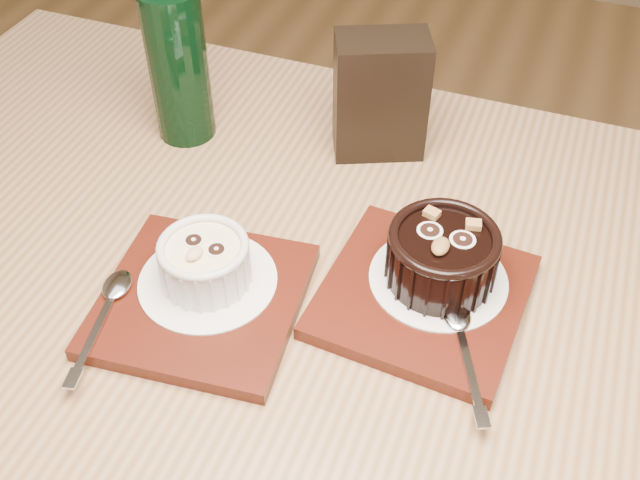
{
  "coord_description": "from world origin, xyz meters",
  "views": [
    {
      "loc": [
        0.13,
        -0.24,
        1.28
      ],
      "look_at": [
        -0.04,
        0.21,
        0.81
      ],
      "focal_mm": 42.0,
      "sensor_mm": 36.0,
      "label": 1
    }
  ],
  "objects_px": {
    "tray_left": "(202,300)",
    "green_bottle": "(177,59)",
    "ramekin_dark": "(442,254)",
    "condiment_stand": "(380,96)",
    "table": "(321,371)",
    "ramekin_white": "(205,261)",
    "tray_right": "(423,296)"
  },
  "relations": [
    {
      "from": "ramekin_dark",
      "to": "condiment_stand",
      "type": "bearing_deg",
      "value": 124.27
    },
    {
      "from": "ramekin_dark",
      "to": "condiment_stand",
      "type": "height_order",
      "value": "condiment_stand"
    },
    {
      "from": "table",
      "to": "tray_right",
      "type": "bearing_deg",
      "value": 29.4
    },
    {
      "from": "tray_left",
      "to": "ramekin_white",
      "type": "xyz_separation_m",
      "value": [
        -0.0,
        0.02,
        0.04
      ]
    },
    {
      "from": "tray_left",
      "to": "ramekin_white",
      "type": "distance_m",
      "value": 0.04
    },
    {
      "from": "ramekin_dark",
      "to": "condiment_stand",
      "type": "xyz_separation_m",
      "value": [
        -0.12,
        0.19,
        0.02
      ]
    },
    {
      "from": "tray_left",
      "to": "green_bottle",
      "type": "distance_m",
      "value": 0.29
    },
    {
      "from": "ramekin_white",
      "to": "table",
      "type": "bearing_deg",
      "value": 14.13
    },
    {
      "from": "tray_left",
      "to": "green_bottle",
      "type": "xyz_separation_m",
      "value": [
        -0.14,
        0.24,
        0.09
      ]
    },
    {
      "from": "ramekin_white",
      "to": "tray_right",
      "type": "distance_m",
      "value": 0.2
    },
    {
      "from": "table",
      "to": "tray_right",
      "type": "xyz_separation_m",
      "value": [
        0.08,
        0.05,
        0.1
      ]
    },
    {
      "from": "ramekin_white",
      "to": "ramekin_dark",
      "type": "distance_m",
      "value": 0.22
    },
    {
      "from": "tray_left",
      "to": "tray_right",
      "type": "xyz_separation_m",
      "value": [
        0.19,
        0.08,
        0.0
      ]
    },
    {
      "from": "tray_right",
      "to": "tray_left",
      "type": "bearing_deg",
      "value": -157.89
    },
    {
      "from": "condiment_stand",
      "to": "ramekin_dark",
      "type": "bearing_deg",
      "value": -57.77
    },
    {
      "from": "tray_right",
      "to": "green_bottle",
      "type": "bearing_deg",
      "value": 154.24
    },
    {
      "from": "ramekin_dark",
      "to": "green_bottle",
      "type": "distance_m",
      "value": 0.37
    },
    {
      "from": "green_bottle",
      "to": "tray_right",
      "type": "bearing_deg",
      "value": -25.76
    },
    {
      "from": "ramekin_white",
      "to": "condiment_stand",
      "type": "bearing_deg",
      "value": 80.91
    },
    {
      "from": "ramekin_white",
      "to": "green_bottle",
      "type": "bearing_deg",
      "value": 129.81
    },
    {
      "from": "green_bottle",
      "to": "ramekin_dark",
      "type": "bearing_deg",
      "value": -22.47
    },
    {
      "from": "ramekin_white",
      "to": "ramekin_dark",
      "type": "xyz_separation_m",
      "value": [
        0.2,
        0.08,
        0.01
      ]
    },
    {
      "from": "table",
      "to": "ramekin_white",
      "type": "xyz_separation_m",
      "value": [
        -0.11,
        -0.01,
        0.13
      ]
    },
    {
      "from": "tray_right",
      "to": "ramekin_dark",
      "type": "height_order",
      "value": "ramekin_dark"
    },
    {
      "from": "condiment_stand",
      "to": "tray_left",
      "type": "bearing_deg",
      "value": -105.27
    },
    {
      "from": "table",
      "to": "condiment_stand",
      "type": "bearing_deg",
      "value": 96.21
    },
    {
      "from": "green_bottle",
      "to": "table",
      "type": "bearing_deg",
      "value": -39.89
    },
    {
      "from": "ramekin_dark",
      "to": "condiment_stand",
      "type": "distance_m",
      "value": 0.23
    },
    {
      "from": "ramekin_dark",
      "to": "tray_right",
      "type": "bearing_deg",
      "value": -113.09
    },
    {
      "from": "table",
      "to": "ramekin_dark",
      "type": "height_order",
      "value": "ramekin_dark"
    },
    {
      "from": "table",
      "to": "condiment_stand",
      "type": "height_order",
      "value": "condiment_stand"
    },
    {
      "from": "table",
      "to": "green_bottle",
      "type": "distance_m",
      "value": 0.37
    }
  ]
}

